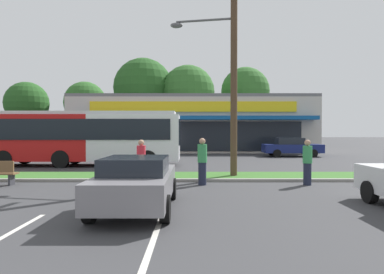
{
  "coord_description": "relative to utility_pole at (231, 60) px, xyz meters",
  "views": [
    {
      "loc": [
        1.96,
        -0.62,
        2.06
      ],
      "look_at": [
        1.91,
        18.1,
        1.75
      ],
      "focal_mm": 30.59,
      "sensor_mm": 36.0,
      "label": 1
    }
  ],
  "objects": [
    {
      "name": "pedestrian_by_pole",
      "position": [
        -3.71,
        -1.61,
        -4.36
      ],
      "size": [
        0.35,
        0.35,
        1.74
      ],
      "rotation": [
        0.0,
        0.0,
        1.94
      ],
      "color": "#726651",
      "rests_on": "ground_plane"
    },
    {
      "name": "parking_stripe_2",
      "position": [
        -2.44,
        -8.69,
        -5.23
      ],
      "size": [
        0.12,
        4.8,
        0.01
      ],
      "primitive_type": "cube",
      "color": "silver",
      "rests_on": "ground_plane"
    },
    {
      "name": "curb_lip",
      "position": [
        -3.66,
        -1.07,
        -5.17
      ],
      "size": [
        56.0,
        0.24,
        0.12
      ],
      "primitive_type": "cube",
      "color": "gray",
      "rests_on": "ground_plane"
    },
    {
      "name": "pedestrian_mid",
      "position": [
        2.74,
        -1.92,
        -4.36
      ],
      "size": [
        0.35,
        0.35,
        1.75
      ],
      "rotation": [
        0.0,
        0.0,
        4.06
      ],
      "color": "#1E2338",
      "rests_on": "ground_plane"
    },
    {
      "name": "grass_median",
      "position": [
        -3.66,
        0.15,
        -5.17
      ],
      "size": [
        56.0,
        2.2,
        0.12
      ],
      "primitive_type": "cube",
      "color": "#386B28",
      "rests_on": "ground_plane"
    },
    {
      "name": "pedestrian_near_bench",
      "position": [
        -1.31,
        -1.91,
        -4.33
      ],
      "size": [
        0.36,
        0.36,
        1.81
      ],
      "rotation": [
        0.0,
        0.0,
        0.26
      ],
      "color": "#1E2338",
      "rests_on": "ground_plane"
    },
    {
      "name": "tree_mid",
      "position": [
        -2.24,
        28.75,
        2.06
      ],
      "size": [
        7.04,
        7.04,
        10.83
      ],
      "color": "#473323",
      "rests_on": "ground_plane"
    },
    {
      "name": "tree_left",
      "position": [
        -16.82,
        31.74,
        0.93
      ],
      "size": [
        5.87,
        5.87,
        9.12
      ],
      "color": "#473323",
      "rests_on": "ground_plane"
    },
    {
      "name": "tree_far_left",
      "position": [
        -23.58,
        28.81,
        0.58
      ],
      "size": [
        5.6,
        5.6,
        8.63
      ],
      "color": "#473323",
      "rests_on": "ground_plane"
    },
    {
      "name": "tree_mid_right",
      "position": [
        5.8,
        31.68,
        2.49
      ],
      "size": [
        6.79,
        6.79,
        11.13
      ],
      "color": "#473323",
      "rests_on": "ground_plane"
    },
    {
      "name": "tree_mid_left",
      "position": [
        -8.23,
        29.45,
        2.67
      ],
      "size": [
        7.94,
        7.94,
        11.89
      ],
      "color": "#473323",
      "rests_on": "ground_plane"
    },
    {
      "name": "city_bus",
      "position": [
        -8.3,
        5.24,
        -3.47
      ],
      "size": [
        11.74,
        2.73,
        3.25
      ],
      "rotation": [
        0.0,
        0.0,
        0.01
      ],
      "color": "#B71414",
      "rests_on": "ground_plane"
    },
    {
      "name": "car_2",
      "position": [
        6.53,
        12.53,
        -4.45
      ],
      "size": [
        4.74,
        1.94,
        1.55
      ],
      "color": "navy",
      "rests_on": "ground_plane"
    },
    {
      "name": "utility_pole",
      "position": [
        0.0,
        0.0,
        0.0
      ],
      "size": [
        3.13,
        2.38,
        9.78
      ],
      "color": "#4C3826",
      "rests_on": "ground_plane"
    },
    {
      "name": "storefront_building",
      "position": [
        -1.6,
        22.69,
        -2.4
      ],
      "size": [
        24.22,
        14.42,
        5.67
      ],
      "color": "#BCB7AD",
      "rests_on": "ground_plane"
    },
    {
      "name": "car_1",
      "position": [
        -3.16,
        -5.9,
        -4.5
      ],
      "size": [
        1.92,
        4.21,
        1.4
      ],
      "rotation": [
        0.0,
        0.0,
        1.57
      ],
      "color": "slate",
      "rests_on": "ground_plane"
    }
  ]
}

